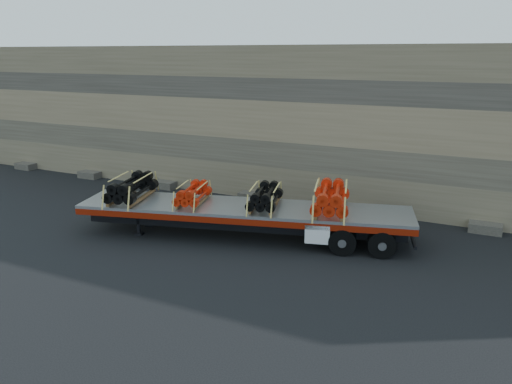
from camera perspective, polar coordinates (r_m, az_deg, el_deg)
ground at (r=18.16m, az=1.50°, el=-5.91°), size 120.00×120.00×0.00m
rock_wall at (r=23.19m, az=8.26°, el=7.62°), size 44.00×3.00×7.00m
trailer at (r=18.58m, az=-1.45°, el=-3.39°), size 12.42×5.39×1.22m
bundle_front at (r=19.66m, az=-14.04°, el=0.38°), size 1.79×2.65×0.86m
bundle_midfront at (r=18.80m, az=-7.24°, el=-0.26°), size 1.41×2.09×0.68m
bundle_midrear at (r=18.14m, az=1.04°, el=-0.62°), size 1.54×2.28×0.74m
bundle_rear at (r=17.87m, az=8.54°, el=-0.78°), size 1.86×2.76×0.89m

